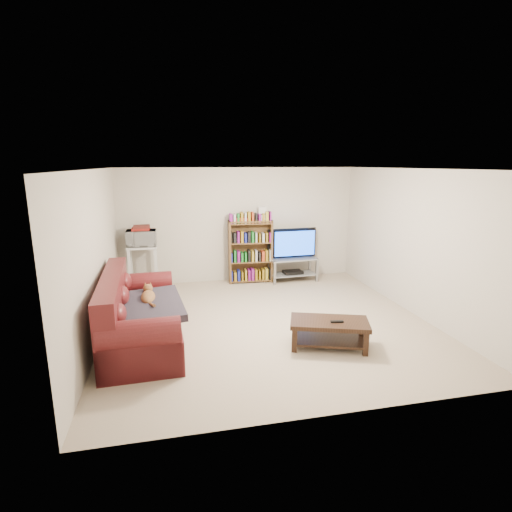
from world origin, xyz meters
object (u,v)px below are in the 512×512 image
object	(u,v)px
coffee_table	(329,329)
tv_stand	(293,265)
bookshelf	(250,251)
sofa	(135,319)

from	to	relation	value
coffee_table	tv_stand	distance (m)	3.21
tv_stand	bookshelf	distance (m)	0.98
sofa	bookshelf	size ratio (longest dim) A/B	1.77
tv_stand	sofa	bearing A→B (deg)	-144.33
tv_stand	bookshelf	size ratio (longest dim) A/B	0.78
sofa	bookshelf	bearing A→B (deg)	47.32
coffee_table	tv_stand	size ratio (longest dim) A/B	1.14
tv_stand	coffee_table	bearing A→B (deg)	-101.26
sofa	coffee_table	world-z (taller)	sofa
coffee_table	bookshelf	distance (m)	3.34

